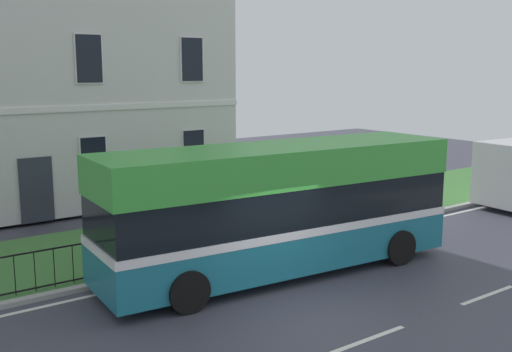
% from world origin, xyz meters
% --- Properties ---
extents(ground_plane, '(60.00, 56.00, 0.18)m').
position_xyz_m(ground_plane, '(0.00, 0.96, -0.02)').
color(ground_plane, '#3F3F4C').
extents(iron_verge_railing, '(14.00, 0.04, 0.97)m').
position_xyz_m(iron_verge_railing, '(-2.55, 4.40, 0.62)').
color(iron_verge_railing, black).
rests_on(iron_verge_railing, ground_plane).
extents(single_decker_bus, '(9.71, 3.17, 3.32)m').
position_xyz_m(single_decker_bus, '(1.05, 2.36, 1.74)').
color(single_decker_bus, '#1C6E83').
rests_on(single_decker_bus, ground_plane).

